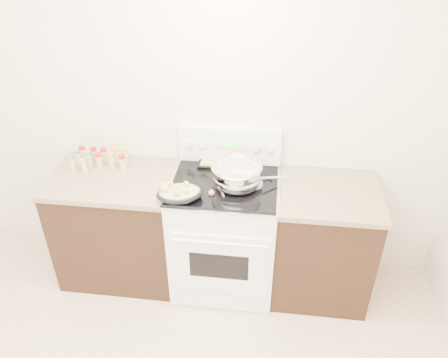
# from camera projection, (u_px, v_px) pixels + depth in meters

# --- Properties ---
(room_shell) EXTENTS (4.10, 3.60, 2.75)m
(room_shell) POSITION_uv_depth(u_px,v_px,m) (76.00, 215.00, 1.52)
(room_shell) COLOR silver
(room_shell) RESTS_ON ground
(counter_left) EXTENTS (0.93, 0.67, 0.92)m
(counter_left) POSITION_uv_depth(u_px,v_px,m) (121.00, 225.00, 3.44)
(counter_left) COLOR black
(counter_left) RESTS_ON ground
(counter_right) EXTENTS (0.73, 0.67, 0.92)m
(counter_right) POSITION_uv_depth(u_px,v_px,m) (321.00, 241.00, 3.27)
(counter_right) COLOR black
(counter_right) RESTS_ON ground
(kitchen_range) EXTENTS (0.78, 0.73, 1.22)m
(kitchen_range) POSITION_uv_depth(u_px,v_px,m) (225.00, 231.00, 3.33)
(kitchen_range) COLOR white
(kitchen_range) RESTS_ON ground
(mixing_bowl) EXTENTS (0.35, 0.35, 0.21)m
(mixing_bowl) POSITION_uv_depth(u_px,v_px,m) (237.00, 176.00, 3.00)
(mixing_bowl) COLOR silver
(mixing_bowl) RESTS_ON kitchen_range
(roasting_pan) EXTENTS (0.36, 0.30, 0.12)m
(roasting_pan) POSITION_uv_depth(u_px,v_px,m) (179.00, 193.00, 2.88)
(roasting_pan) COLOR black
(roasting_pan) RESTS_ON kitchen_range
(baking_sheet) EXTENTS (0.39, 0.28, 0.06)m
(baking_sheet) POSITION_uv_depth(u_px,v_px,m) (226.00, 160.00, 3.31)
(baking_sheet) COLOR black
(baking_sheet) RESTS_ON kitchen_range
(wooden_spoon) EXTENTS (0.12, 0.26, 0.04)m
(wooden_spoon) POSITION_uv_depth(u_px,v_px,m) (214.00, 190.00, 2.98)
(wooden_spoon) COLOR #A07649
(wooden_spoon) RESTS_ON kitchen_range
(blue_ladle) EXTENTS (0.25, 0.17, 0.10)m
(blue_ladle) POSITION_uv_depth(u_px,v_px,m) (259.00, 183.00, 3.00)
(blue_ladle) COLOR #82B1C2
(blue_ladle) RESTS_ON kitchen_range
(spice_jars) EXTENTS (0.40, 0.23, 0.13)m
(spice_jars) POSITION_uv_depth(u_px,v_px,m) (99.00, 158.00, 3.28)
(spice_jars) COLOR #BFB28C
(spice_jars) RESTS_ON counter_left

